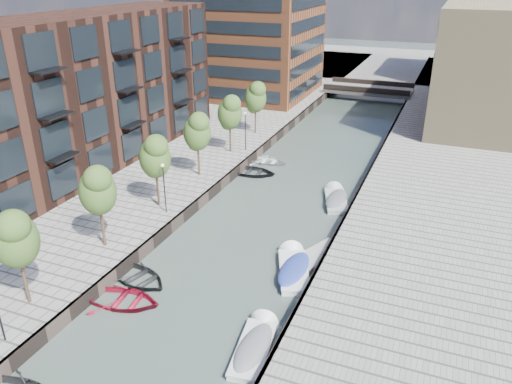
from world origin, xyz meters
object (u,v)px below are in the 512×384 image
Objects in this scene: tree_2 at (97,189)px; sloop_4 at (251,174)px; bridge at (369,89)px; tree_3 at (155,155)px; motorboat_2 at (323,255)px; motorboat_3 at (293,268)px; motorboat_1 at (255,345)px; tree_4 at (197,130)px; sloop_3 at (266,163)px; car at (435,108)px; tree_1 at (15,237)px; tree_5 at (230,111)px; sloop_2 at (124,303)px; motorboat_4 at (336,199)px; tree_6 at (255,96)px; sloop_1 at (139,281)px.

tree_2 is 19.23m from sloop_4.
bridge is 47.92m from tree_3.
motorboat_3 is (-1.41, -2.58, 0.11)m from motorboat_2.
tree_3 reaches higher than motorboat_2.
tree_4 is at bearing 125.45° from motorboat_1.
sloop_3 is 0.82× the size of motorboat_2.
motorboat_3 is (-0.44, 7.90, 0.02)m from motorboat_1.
tree_4 reaches higher than car.
car reaches higher than motorboat_3.
tree_5 is at bearing 90.00° from tree_1.
sloop_3 is at bearing -136.37° from car.
bridge is 2.74× the size of sloop_2.
sloop_2 is 0.84× the size of motorboat_3.
sloop_4 is 0.94× the size of motorboat_4.
tree_2 is 1.68× the size of car.
motorboat_1 is at bearing -159.80° from sloop_3.
sloop_3 is 11.03m from motorboat_4.
bridge is 27.63m from tree_6.
tree_2 is 7.93m from sloop_2.
tree_5 is at bearing 25.24° from sloop_1.
tree_3 is 21.00m from tree_6.
tree_6 is 32.75m from sloop_2.
motorboat_4 is 1.50× the size of car.
tree_5 is 1.31× the size of sloop_3.
bridge is at bearing 81.05° from tree_2.
motorboat_3 is at bearing -56.45° from sloop_2.
tree_4 is 1.25× the size of sloop_2.
motorboat_1 is at bearing -91.47° from sloop_1.
tree_2 is 1.27× the size of sloop_1.
tree_1 reaches higher than sloop_2.
tree_1 is at bearing -123.88° from car.
tree_2 is 1.19× the size of sloop_4.
tree_3 is (0.00, 7.00, 0.00)m from tree_2.
motorboat_3 is (12.79, 3.32, -5.09)m from tree_2.
sloop_4 is (-0.28, -3.47, 0.00)m from sloop_3.
motorboat_1 is 0.96× the size of motorboat_4.
motorboat_4 is (12.80, 1.21, -5.10)m from tree_4.
car is at bearing 81.78° from motorboat_3.
bridge is at bearing -11.46° from sloop_2.
tree_2 is at bearing 170.41° from sloop_3.
sloop_3 is at bearing 116.10° from motorboat_3.
bridge reaches higher than motorboat_4.
sloop_2 is at bearing -68.70° from tree_3.
tree_3 is at bearing -90.00° from tree_4.
tree_2 is at bearing -157.44° from motorboat_2.
bridge is 41.08m from tree_4.
motorboat_2 reaches higher than sloop_4.
sloop_4 is 0.88× the size of motorboat_3.
tree_1 is 17.20m from motorboat_3.
tree_3 and tree_4 have the same top height.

